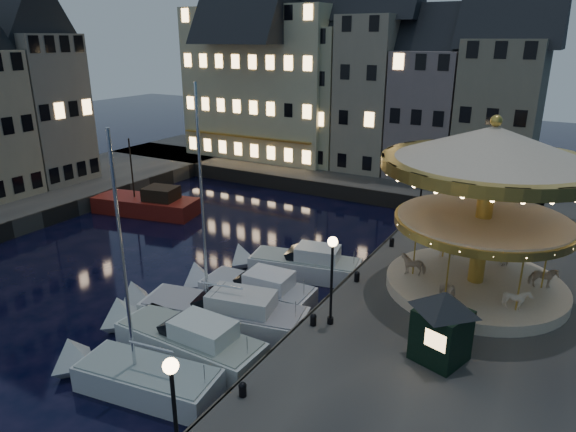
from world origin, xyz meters
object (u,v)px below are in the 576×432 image
Objects in this scene: motorboat_d at (251,291)px; carousel at (489,179)px; motorboat_a at (136,377)px; bollard_a at (243,389)px; bollard_d at (392,242)px; ticket_kiosk at (443,314)px; streetlamp_a at (174,405)px; bollard_c at (357,276)px; red_fishing_boat at (148,205)px; motorboat_c at (216,312)px; bollard_b at (313,319)px; motorboat_b at (183,340)px; motorboat_e at (298,265)px; streetlamp_c at (421,191)px; streetlamp_b at (332,268)px.

carousel reaches higher than motorboat_d.
bollard_a is at bearing 5.04° from motorboat_a.
motorboat_d is at bearing 122.18° from bollard_a.
ticket_kiosk reaches higher than bollard_d.
ticket_kiosk is (10.43, -2.12, 2.67)m from motorboat_d.
ticket_kiosk is (5.49, -10.26, 1.71)m from bollard_d.
bollard_a is at bearing -133.68° from ticket_kiosk.
streetlamp_a reaches higher than bollard_d.
red_fishing_boat reaches higher than bollard_c.
motorboat_c reaches higher than bollard_c.
streetlamp_a reaches higher than bollard_b.
motorboat_b is 1.06× the size of motorboat_e.
motorboat_b is (-5.58, -17.03, -3.38)m from streetlamp_c.
bollard_c is at bearing -93.81° from streetlamp_c.
carousel is at bearing 73.32° from streetlamp_a.
streetlamp_c is at bearing 86.19° from bollard_c.
streetlamp_b is 10.30m from bollard_d.
red_fishing_boat is 26.76m from carousel.
motorboat_e is 2.24× the size of ticket_kiosk.
streetlamp_c is 7.32× the size of bollard_b.
ticket_kiosk is at bearing -61.86° from bollard_d.
carousel reaches higher than bollard_b.
motorboat_e is (-4.35, -3.96, -0.96)m from bollard_d.
streetlamp_b is 6.50m from bollard_a.
ticket_kiosk is at bearing -40.92° from bollard_c.
streetlamp_b is 13.50m from streetlamp_c.
streetlamp_b is at bearing -82.41° from bollard_c.
motorboat_d is 17.25m from red_fishing_boat.
red_fishing_boat is (-15.23, 13.43, 0.07)m from motorboat_b.
ticket_kiosk is at bearing -21.58° from red_fishing_boat.
streetlamp_a is 0.34× the size of motorboat_c.
streetlamp_b is 7.32× the size of bollard_c.
ticket_kiosk is (4.89, -13.76, -0.71)m from streetlamp_c.
streetlamp_a reaches higher than ticket_kiosk.
bollard_a is 0.17× the size of ticket_kiosk.
ticket_kiosk reaches higher than bollard_b.
streetlamp_c is 7.32× the size of bollard_c.
bollard_d is at bearing 90.00° from bollard_a.
bollard_d is at bearing 93.43° from streetlamp_b.
bollard_c is 20.94m from red_fishing_boat.
bollard_b is at bearing -27.25° from red_fishing_boat.
motorboat_a reaches higher than bollard_c.
motorboat_b is 1.13× the size of motorboat_d.
streetlamp_b and streetlamp_c have the same top height.
motorboat_a is 22.39m from red_fishing_boat.
streetlamp_a is 14.71m from bollard_c.
motorboat_c is (-0.16, 2.63, 0.04)m from motorboat_b.
streetlamp_c is at bearing 87.55° from bollard_b.
ticket_kiosk is (4.89, 9.74, -0.71)m from streetlamp_a.
motorboat_a is 1.42× the size of motorboat_b.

